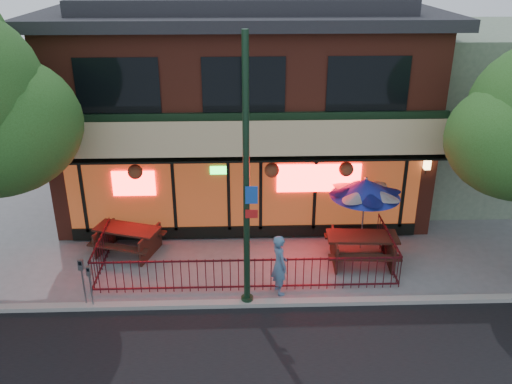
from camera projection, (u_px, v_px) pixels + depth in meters
ground at (247, 294)px, 14.67m from camera, size 80.00×80.00×0.00m
curb at (247, 303)px, 14.18m from camera, size 80.00×0.25×0.12m
restaurant_building at (242, 84)px, 19.49m from camera, size 12.96×9.49×8.05m
neighbor_building at (477, 108)px, 20.76m from camera, size 6.00×7.00×6.00m
patio_fence at (246, 265)px, 14.87m from camera, size 8.44×2.62×1.00m
street_light at (246, 195)px, 13.02m from camera, size 0.43×0.32×7.00m
picnic_table_left at (128, 236)px, 16.52m from camera, size 2.31×2.02×0.83m
picnic_table_right at (362, 244)px, 15.99m from camera, size 2.16×1.70×0.89m
patio_umbrella at (365, 188)px, 16.14m from camera, size 2.10×2.10×2.40m
pedestrian at (279, 264)px, 14.43m from camera, size 0.59×0.73×1.73m
parking_meter_near at (90, 280)px, 13.76m from camera, size 0.12×0.11×1.26m
parking_meter_far at (82, 275)px, 13.78m from camera, size 0.13×0.11×1.41m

